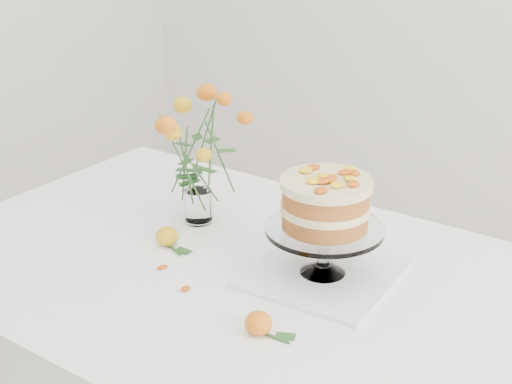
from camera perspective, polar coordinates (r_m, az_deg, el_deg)
table at (r=1.61m, az=-1.73°, el=-8.43°), size 1.43×0.93×0.76m
napkin at (r=1.53m, az=5.34°, el=-6.55°), size 0.31×0.31×0.01m
cake_stand at (r=1.46m, az=5.56°, el=-1.30°), size 0.25×0.25×0.22m
rose_vase at (r=1.69m, az=-4.80°, el=3.71°), size 0.28×0.28×0.34m
loose_rose_near at (r=1.65m, az=-7.13°, el=-3.55°), size 0.09×0.05×0.04m
loose_rose_far at (r=1.33m, az=0.20°, el=-10.45°), size 0.09×0.05×0.04m
stray_petal_a at (r=1.57m, az=-7.52°, el=-6.00°), size 0.03×0.02×0.00m
stray_petal_b at (r=1.48m, az=-5.66°, el=-7.72°), size 0.03×0.02×0.00m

